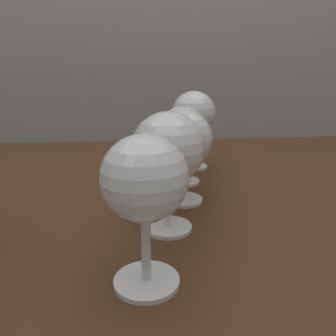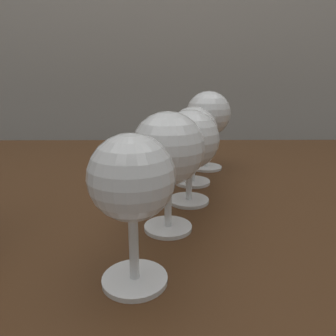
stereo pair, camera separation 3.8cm
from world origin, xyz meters
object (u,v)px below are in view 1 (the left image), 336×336
Objects in this scene: wine_glass_rose at (147,184)px; wine_glass_merlot at (168,152)px; wine_glass_amber at (194,115)px; wine_glass_port at (183,142)px; wine_glass_empty at (183,133)px.

wine_glass_merlot is (0.03, 0.11, 0.00)m from wine_glass_rose.
wine_glass_merlot is 0.29m from wine_glass_amber.
wine_glass_amber is (0.08, 0.27, 0.01)m from wine_glass_merlot.
wine_glass_rose reaches higher than wine_glass_port.
wine_glass_empty is (0.08, 0.28, -0.01)m from wine_glass_rose.
wine_glass_amber is (0.04, 0.10, 0.02)m from wine_glass_empty.
wine_glass_port is (0.06, 0.20, -0.00)m from wine_glass_rose.
wine_glass_rose is at bearing -105.62° from wine_glass_merlot.
wine_glass_empty is at bearing 81.47° from wine_glass_port.
wine_glass_empty is at bearing 75.58° from wine_glass_merlot.
wine_glass_port is at bearing -98.53° from wine_glass_empty.
wine_glass_amber reaches higher than wine_glass_merlot.
wine_glass_amber is at bearing 69.13° from wine_glass_empty.
wine_glass_port is 1.03× the size of wine_glass_empty.
wine_glass_amber is at bearing 73.22° from wine_glass_merlot.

